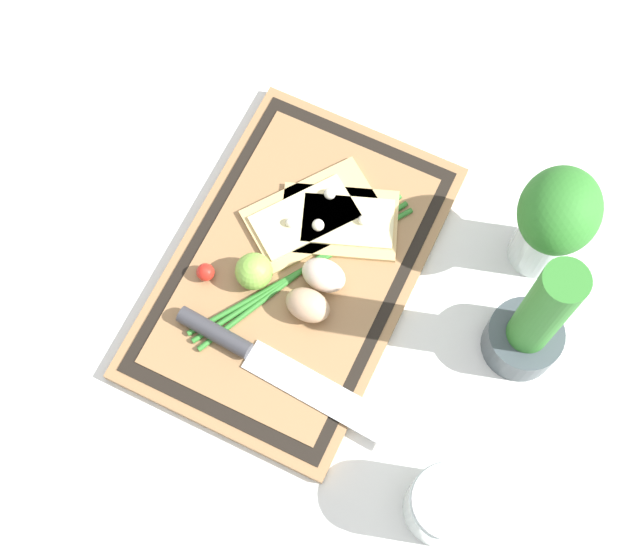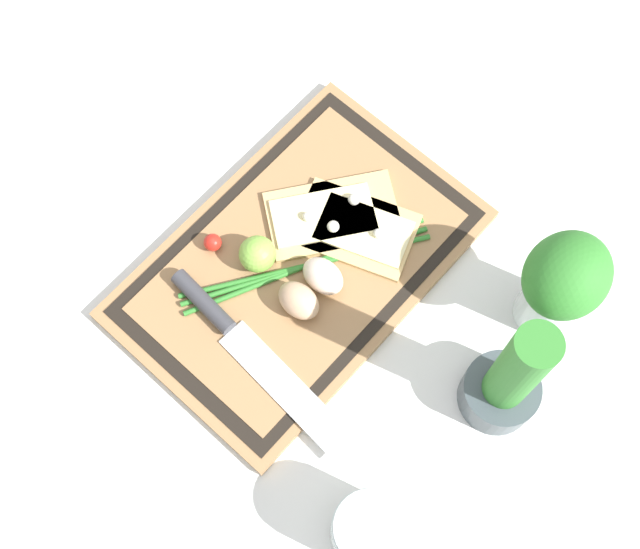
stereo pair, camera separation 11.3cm
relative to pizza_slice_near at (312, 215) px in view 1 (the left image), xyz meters
name	(u,v)px [view 1 (the left image)]	position (x,y,z in m)	size (l,w,h in m)	color
ground_plane	(294,272)	(0.08, 0.01, -0.02)	(6.00, 6.00, 0.00)	silver
cutting_board	(294,270)	(0.08, 0.01, -0.01)	(0.46, 0.30, 0.02)	#997047
pizza_slice_near	(312,215)	(0.00, 0.00, 0.00)	(0.20, 0.18, 0.02)	tan
pizza_slice_far	(341,222)	(-0.01, 0.04, 0.00)	(0.15, 0.18, 0.02)	tan
knife	(251,353)	(0.20, 0.01, 0.00)	(0.05, 0.31, 0.02)	silver
egg_brown	(308,305)	(0.12, 0.05, 0.02)	(0.04, 0.06, 0.04)	tan
egg_pink	(322,278)	(0.08, 0.05, 0.02)	(0.04, 0.06, 0.04)	beige
lime	(254,271)	(0.11, -0.03, 0.02)	(0.05, 0.05, 0.05)	#7FB742
cherry_tomato_red	(205,272)	(0.13, -0.09, 0.01)	(0.02, 0.02, 0.02)	red
scallion_bunch	(302,271)	(0.08, 0.02, 0.00)	(0.31, 0.19, 0.01)	#2D7528
herb_pot	(533,326)	(0.04, 0.31, 0.06)	(0.09, 0.09, 0.25)	#3D474C
sauce_jar	(444,506)	(0.27, 0.30, 0.02)	(0.09, 0.09, 0.09)	silver
herb_glass	(554,220)	(-0.09, 0.29, 0.09)	(0.11, 0.10, 0.18)	silver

